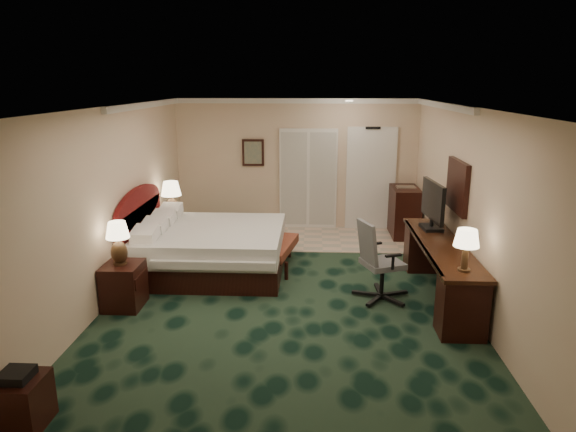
{
  "coord_description": "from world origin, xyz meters",
  "views": [
    {
      "loc": [
        0.35,
        -6.86,
        3.03
      ],
      "look_at": [
        -0.02,
        0.6,
        1.06
      ],
      "focal_mm": 32.0,
      "sensor_mm": 36.0,
      "label": 1
    }
  ],
  "objects_px": {
    "side_table": "(20,403)",
    "bed_bench": "(278,255)",
    "nightstand_far": "(173,233)",
    "nightstand_near": "(124,286)",
    "lamp_far": "(172,200)",
    "bed": "(213,249)",
    "desk_chair": "(383,260)",
    "tv": "(433,206)",
    "desk": "(440,271)",
    "lamp_near": "(118,243)",
    "minibar": "(404,212)"
  },
  "relations": [
    {
      "from": "side_table",
      "to": "bed_bench",
      "type": "bearing_deg",
      "value": 64.23
    },
    {
      "from": "nightstand_far",
      "to": "bed_bench",
      "type": "height_order",
      "value": "nightstand_far"
    },
    {
      "from": "nightstand_near",
      "to": "lamp_far",
      "type": "bearing_deg",
      "value": 90.13
    },
    {
      "from": "nightstand_near",
      "to": "lamp_far",
      "type": "relative_size",
      "value": 0.9
    },
    {
      "from": "bed",
      "to": "desk_chair",
      "type": "distance_m",
      "value": 2.82
    },
    {
      "from": "lamp_far",
      "to": "tv",
      "type": "distance_m",
      "value": 4.62
    },
    {
      "from": "bed",
      "to": "desk",
      "type": "xyz_separation_m",
      "value": [
        3.45,
        -0.93,
        0.05
      ]
    },
    {
      "from": "side_table",
      "to": "tv",
      "type": "height_order",
      "value": "tv"
    },
    {
      "from": "nightstand_far",
      "to": "bed_bench",
      "type": "bearing_deg",
      "value": -25.39
    },
    {
      "from": "tv",
      "to": "desk_chair",
      "type": "relative_size",
      "value": 0.82
    },
    {
      "from": "side_table",
      "to": "desk_chair",
      "type": "xyz_separation_m",
      "value": [
        3.6,
        3.01,
        0.34
      ]
    },
    {
      "from": "nightstand_near",
      "to": "bed_bench",
      "type": "relative_size",
      "value": 0.49
    },
    {
      "from": "nightstand_near",
      "to": "desk",
      "type": "distance_m",
      "value": 4.44
    },
    {
      "from": "nightstand_far",
      "to": "lamp_near",
      "type": "height_order",
      "value": "lamp_near"
    },
    {
      "from": "lamp_far",
      "to": "minibar",
      "type": "distance_m",
      "value": 4.56
    },
    {
      "from": "lamp_far",
      "to": "desk",
      "type": "bearing_deg",
      "value": -24.95
    },
    {
      "from": "lamp_far",
      "to": "desk_chair",
      "type": "xyz_separation_m",
      "value": [
        3.59,
        -2.14,
        -0.34
      ]
    },
    {
      "from": "lamp_far",
      "to": "bed_bench",
      "type": "relative_size",
      "value": 0.55
    },
    {
      "from": "nightstand_near",
      "to": "minibar",
      "type": "relative_size",
      "value": 0.63
    },
    {
      "from": "lamp_far",
      "to": "nightstand_near",
      "type": "bearing_deg",
      "value": -89.87
    },
    {
      "from": "bed",
      "to": "nightstand_far",
      "type": "distance_m",
      "value": 1.5
    },
    {
      "from": "bed",
      "to": "desk_chair",
      "type": "relative_size",
      "value": 1.94
    },
    {
      "from": "side_table",
      "to": "desk_chair",
      "type": "height_order",
      "value": "desk_chair"
    },
    {
      "from": "nightstand_near",
      "to": "minibar",
      "type": "xyz_separation_m",
      "value": [
        4.42,
        3.61,
        0.18
      ]
    },
    {
      "from": "bed",
      "to": "bed_bench",
      "type": "distance_m",
      "value": 1.07
    },
    {
      "from": "bed",
      "to": "minibar",
      "type": "distance_m",
      "value": 4.07
    },
    {
      "from": "nightstand_far",
      "to": "desk",
      "type": "height_order",
      "value": "desk"
    },
    {
      "from": "desk",
      "to": "minibar",
      "type": "distance_m",
      "value": 3.07
    },
    {
      "from": "nightstand_far",
      "to": "bed_bench",
      "type": "xyz_separation_m",
      "value": [
        2.03,
        -0.96,
        -0.07
      ]
    },
    {
      "from": "bed_bench",
      "to": "desk",
      "type": "relative_size",
      "value": 0.45
    },
    {
      "from": "desk",
      "to": "desk_chair",
      "type": "xyz_separation_m",
      "value": [
        -0.82,
        -0.09,
        0.18
      ]
    },
    {
      "from": "nightstand_far",
      "to": "side_table",
      "type": "relative_size",
      "value": 1.21
    },
    {
      "from": "bed",
      "to": "desk",
      "type": "distance_m",
      "value": 3.57
    },
    {
      "from": "lamp_far",
      "to": "desk",
      "type": "distance_m",
      "value": 4.9
    },
    {
      "from": "lamp_near",
      "to": "bed_bench",
      "type": "relative_size",
      "value": 0.47
    },
    {
      "from": "lamp_far",
      "to": "side_table",
      "type": "xyz_separation_m",
      "value": [
        -0.01,
        -5.15,
        -0.68
      ]
    },
    {
      "from": "bed_bench",
      "to": "bed",
      "type": "bearing_deg",
      "value": -160.25
    },
    {
      "from": "lamp_far",
      "to": "tv",
      "type": "relative_size",
      "value": 0.72
    },
    {
      "from": "bed",
      "to": "bed_bench",
      "type": "bearing_deg",
      "value": 9.31
    },
    {
      "from": "lamp_near",
      "to": "side_table",
      "type": "xyz_separation_m",
      "value": [
        0.01,
        -2.57,
        -0.68
      ]
    },
    {
      "from": "nightstand_near",
      "to": "desk",
      "type": "height_order",
      "value": "desk"
    },
    {
      "from": "lamp_far",
      "to": "bed_bench",
      "type": "height_order",
      "value": "lamp_far"
    },
    {
      "from": "desk",
      "to": "tv",
      "type": "height_order",
      "value": "tv"
    },
    {
      "from": "tv",
      "to": "bed_bench",
      "type": "bearing_deg",
      "value": 166.85
    },
    {
      "from": "side_table",
      "to": "tv",
      "type": "distance_m",
      "value": 5.95
    },
    {
      "from": "tv",
      "to": "desk",
      "type": "bearing_deg",
      "value": -95.83
    },
    {
      "from": "side_table",
      "to": "bed",
      "type": "bearing_deg",
      "value": 76.35
    },
    {
      "from": "nightstand_near",
      "to": "side_table",
      "type": "xyz_separation_m",
      "value": [
        -0.02,
        -2.56,
        -0.07
      ]
    },
    {
      "from": "lamp_near",
      "to": "desk",
      "type": "relative_size",
      "value": 0.21
    },
    {
      "from": "lamp_far",
      "to": "minibar",
      "type": "relative_size",
      "value": 0.7
    }
  ]
}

